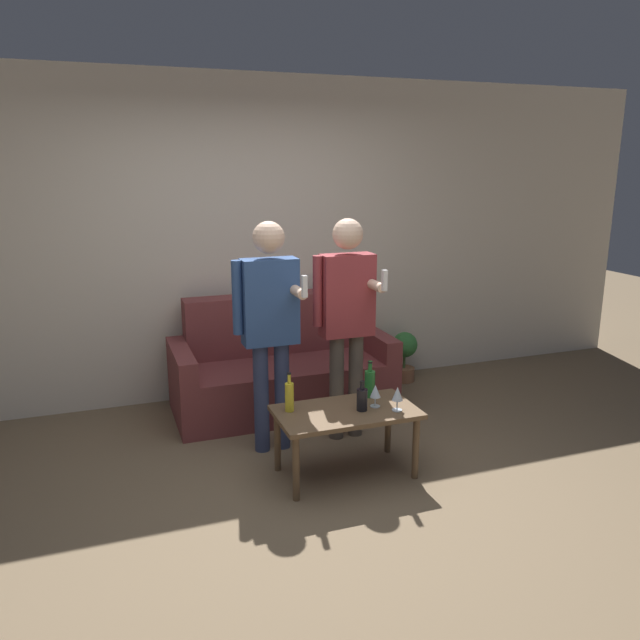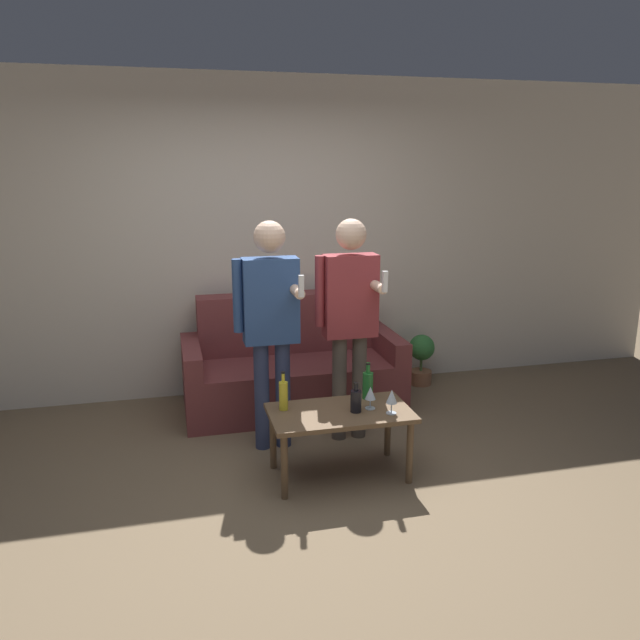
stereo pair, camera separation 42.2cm
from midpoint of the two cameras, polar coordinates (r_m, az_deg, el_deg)
The scene contains 12 objects.
ground_plane at distance 3.88m, azimuth -3.18°, elevation -16.64°, with size 16.00×16.00×0.00m, color #756047.
wall_back at distance 5.39m, azimuth -9.79°, elevation 7.19°, with size 8.00×0.06×2.70m.
couch at distance 5.21m, azimuth -5.94°, elevation -4.59°, with size 1.77×0.81×0.91m.
coffee_table at distance 4.04m, azimuth -0.63°, elevation -9.03°, with size 0.91×0.50×0.45m.
bottle_orange at distance 4.21m, azimuth 1.71°, elevation -5.80°, with size 0.07×0.07×0.25m.
bottle_green at distance 3.99m, azimuth -5.87°, elevation -6.98°, with size 0.06×0.06×0.26m.
bottle_dark at distance 3.99m, azimuth 0.82°, elevation -7.27°, with size 0.07×0.07×0.20m.
wine_glass_near at distance 3.98m, azimuth 4.08°, elevation -6.86°, with size 0.07×0.07×0.16m.
wine_glass_far at distance 4.04m, azimuth 2.09°, elevation -6.64°, with size 0.07×0.07×0.15m.
person_standing_left at distance 4.25m, azimuth -7.47°, elevation 0.18°, with size 0.45×0.41×1.62m.
person_standing_right at distance 4.43m, azimuth -0.29°, elevation 0.85°, with size 0.44×0.41×1.62m.
potted_plant at distance 5.82m, azimuth 5.68°, elevation -3.06°, with size 0.24×0.24×0.47m.
Camera 1 is at (-1.14, -3.14, 1.99)m, focal length 35.00 mm.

